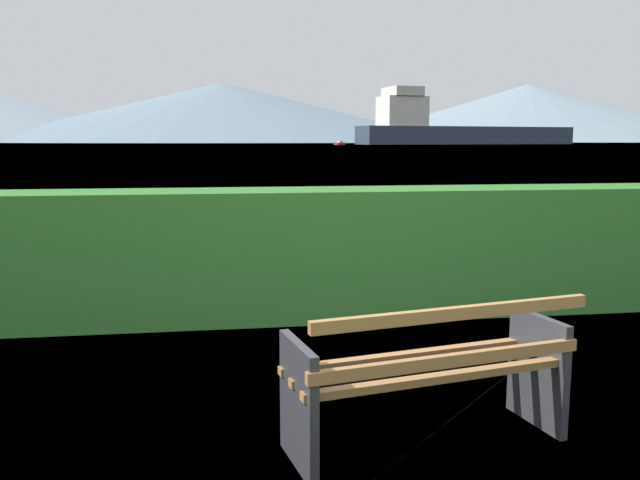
% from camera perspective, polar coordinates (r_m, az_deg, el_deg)
% --- Properties ---
extents(ground_plane, '(1400.00, 1400.00, 0.00)m').
position_cam_1_polar(ground_plane, '(3.96, 8.99, -16.94)').
color(ground_plane, olive).
extents(water_surface, '(620.00, 620.00, 0.00)m').
position_cam_1_polar(water_surface, '(311.58, -8.32, 8.32)').
color(water_surface, '#6B8EA3').
rests_on(water_surface, ground_plane).
extents(park_bench, '(1.68, 0.88, 0.87)m').
position_cam_1_polar(park_bench, '(3.75, 9.59, -11.46)').
color(park_bench, olive).
rests_on(park_bench, ground_plane).
extents(hedge_row, '(10.58, 0.80, 1.24)m').
position_cam_1_polar(hedge_row, '(6.41, 1.60, -1.06)').
color(hedge_row, '#2D6B28').
rests_on(hedge_row, ground_plane).
extents(cargo_ship_large, '(93.00, 32.54, 21.37)m').
position_cam_1_polar(cargo_ship_large, '(264.59, 11.50, 9.48)').
color(cargo_ship_large, '#2D384C').
rests_on(cargo_ship_large, water_surface).
extents(fishing_boat_near, '(4.91, 5.64, 1.37)m').
position_cam_1_polar(fishing_boat_near, '(231.06, 1.74, 8.42)').
color(fishing_boat_near, '#B2332D').
rests_on(fishing_boat_near, water_surface).
extents(distant_hills, '(869.62, 391.41, 54.51)m').
position_cam_1_polar(distant_hills, '(564.01, -8.47, 11.08)').
color(distant_hills, gray).
rests_on(distant_hills, ground_plane).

